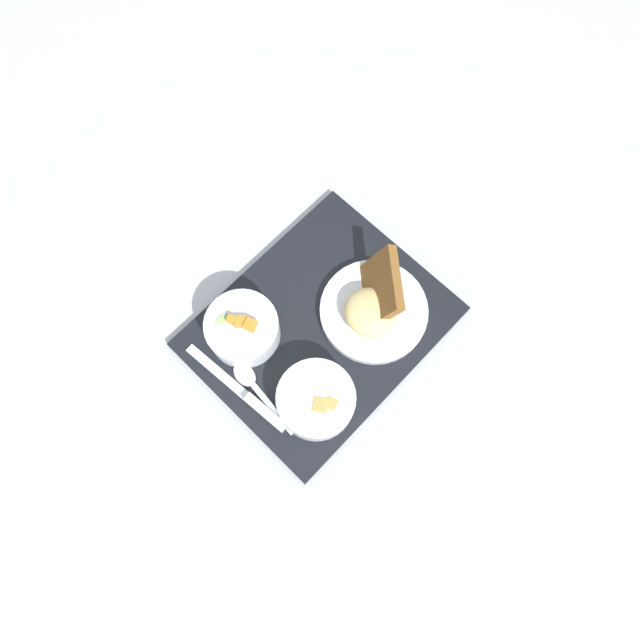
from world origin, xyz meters
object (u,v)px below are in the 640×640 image
plate_main (374,307)px  bowl_soup (316,400)px  spoon (254,386)px  bowl_salad (242,328)px  knife (254,403)px

plate_main → bowl_soup: bearing=-165.3°
bowl_soup → spoon: 0.10m
bowl_salad → plate_main: bearing=-33.3°
bowl_salad → spoon: (-0.05, -0.07, -0.03)m
knife → bowl_salad: bearing=-40.3°
bowl_salad → knife: 0.12m
bowl_soup → plate_main: (0.17, 0.04, -0.01)m
bowl_salad → plate_main: (0.18, -0.12, -0.01)m
bowl_soup → plate_main: size_ratio=0.69×
bowl_soup → bowl_salad: bearing=92.3°
bowl_soup → knife: 0.10m
bowl_soup → plate_main: plate_main is taller
bowl_salad → knife: bearing=-123.8°
plate_main → knife: (-0.24, 0.02, -0.02)m
bowl_salad → bowl_soup: (0.01, -0.16, -0.00)m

